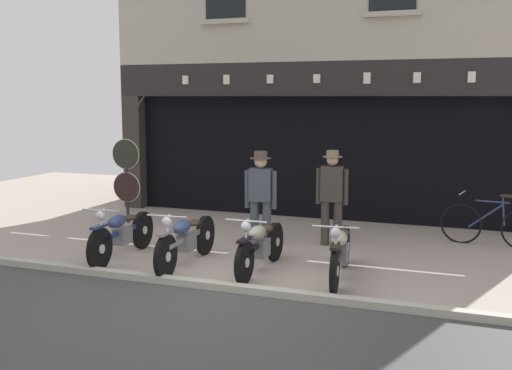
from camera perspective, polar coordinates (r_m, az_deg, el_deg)
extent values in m
cube|color=#A5958A|center=(12.96, 5.50, -3.53)|extent=(21.26, 10.00, 0.08)
cube|color=#AEAA99|center=(8.43, -3.30, -9.62)|extent=(21.26, 0.16, 0.18)
cube|color=black|center=(14.98, 7.85, 3.21)|extent=(8.52, 4.00, 2.60)
cube|color=#332D28|center=(14.67, -11.15, 3.02)|extent=(0.44, 0.36, 2.60)
cube|color=black|center=(13.27, 6.20, 3.16)|extent=(8.15, 0.03, 2.18)
cube|color=black|center=(12.81, 5.82, 9.79)|extent=(9.26, 0.24, 0.70)
cube|color=silver|center=(13.74, -6.58, 9.67)|extent=(0.14, 0.03, 0.19)
cube|color=silver|center=(13.33, -2.76, 9.76)|extent=(0.14, 0.03, 0.20)
cube|color=silver|center=(12.97, 1.32, 9.81)|extent=(0.14, 0.03, 0.18)
cube|color=silver|center=(12.68, 5.67, 9.81)|extent=(0.14, 0.03, 0.18)
cube|color=silver|center=(12.45, 10.28, 9.75)|extent=(0.14, 0.03, 0.22)
cube|color=silver|center=(12.32, 14.74, 9.63)|extent=(0.14, 0.03, 0.20)
cube|color=silver|center=(12.26, 19.40, 9.44)|extent=(0.14, 0.03, 0.20)
cube|color=#B3AA96|center=(13.39, -2.91, 14.94)|extent=(1.10, 0.12, 0.10)
cube|color=#B3AA96|center=(12.44, 12.49, 15.28)|extent=(1.10, 0.12, 0.10)
cylinder|color=black|center=(9.58, -14.32, -5.76)|extent=(0.11, 0.64, 0.64)
cylinder|color=silver|center=(9.58, -14.32, -5.76)|extent=(0.11, 0.15, 0.14)
cylinder|color=black|center=(10.73, -10.49, -4.13)|extent=(0.12, 0.64, 0.64)
cylinder|color=silver|center=(10.73, -10.49, -4.13)|extent=(0.12, 0.15, 0.14)
cube|color=navy|center=(10.12, -12.31, -4.24)|extent=(0.14, 1.26, 0.07)
cube|color=slate|center=(10.14, -12.30, -4.63)|extent=(0.22, 0.33, 0.26)
ellipsoid|color=navy|center=(9.94, -12.82, -3.31)|extent=(0.25, 0.47, 0.20)
ellipsoid|color=#38281E|center=(10.30, -11.67, -2.99)|extent=(0.22, 0.31, 0.10)
cube|color=navy|center=(9.50, -14.39, -3.77)|extent=(0.12, 0.36, 0.04)
sphere|color=silver|center=(9.52, -14.24, -2.76)|extent=(0.15, 0.15, 0.15)
cylinder|color=silver|center=(9.50, -14.25, -2.29)|extent=(0.62, 0.06, 0.02)
cylinder|color=silver|center=(9.54, -14.25, -4.02)|extent=(0.05, 0.28, 0.60)
cylinder|color=black|center=(8.93, -8.39, -6.60)|extent=(0.09, 0.65, 0.64)
cylinder|color=silver|center=(8.93, -8.39, -6.60)|extent=(0.11, 0.15, 0.14)
cylinder|color=black|center=(10.20, -4.75, -4.66)|extent=(0.10, 0.65, 0.64)
cylinder|color=silver|center=(10.20, -4.75, -4.66)|extent=(0.12, 0.15, 0.14)
cube|color=gray|center=(9.53, -6.46, -4.87)|extent=(0.12, 1.33, 0.07)
cube|color=slate|center=(9.55, -6.45, -5.28)|extent=(0.21, 0.33, 0.26)
ellipsoid|color=navy|center=(9.33, -6.92, -3.90)|extent=(0.24, 0.47, 0.20)
ellipsoid|color=#38281E|center=(9.72, -5.83, -3.51)|extent=(0.21, 0.31, 0.10)
cube|color=gray|center=(8.84, -8.44, -4.46)|extent=(0.11, 0.36, 0.04)
sphere|color=silver|center=(8.86, -8.28, -3.39)|extent=(0.15, 0.15, 0.15)
cylinder|color=silver|center=(8.85, -8.30, -2.88)|extent=(0.62, 0.05, 0.02)
cylinder|color=silver|center=(8.89, -8.31, -4.74)|extent=(0.05, 0.25, 0.61)
cylinder|color=black|center=(8.59, -1.08, -7.21)|extent=(0.07, 0.61, 0.61)
cylinder|color=silver|center=(8.59, -1.08, -7.21)|extent=(0.10, 0.13, 0.13)
cylinder|color=black|center=(9.79, 1.78, -5.29)|extent=(0.08, 0.61, 0.61)
cylinder|color=silver|center=(9.79, 1.78, -5.29)|extent=(0.11, 0.13, 0.13)
cube|color=black|center=(9.16, 0.45, -5.46)|extent=(0.07, 1.21, 0.07)
cube|color=slate|center=(9.18, 0.45, -5.89)|extent=(0.20, 0.32, 0.26)
ellipsoid|color=gray|center=(8.97, 0.10, -4.45)|extent=(0.22, 0.46, 0.20)
ellipsoid|color=#38281E|center=(9.34, 0.95, -4.07)|extent=(0.20, 0.30, 0.10)
cube|color=black|center=(8.51, -1.08, -5.11)|extent=(0.10, 0.36, 0.04)
sphere|color=silver|center=(8.53, -0.94, -3.87)|extent=(0.15, 0.15, 0.15)
cylinder|color=silver|center=(8.51, -0.94, -3.35)|extent=(0.62, 0.03, 0.02)
cylinder|color=silver|center=(8.56, -0.98, -5.27)|extent=(0.04, 0.25, 0.62)
cylinder|color=black|center=(8.23, 7.31, -7.92)|extent=(0.14, 0.63, 0.63)
cylinder|color=silver|center=(8.23, 7.31, -7.92)|extent=(0.11, 0.15, 0.14)
cylinder|color=black|center=(9.57, 8.30, -5.63)|extent=(0.15, 0.63, 0.63)
cylinder|color=silver|center=(9.57, 8.30, -5.63)|extent=(0.12, 0.15, 0.14)
cube|color=black|center=(8.87, 7.86, -5.94)|extent=(0.21, 1.29, 0.07)
cube|color=slate|center=(8.88, 7.85, -6.38)|extent=(0.23, 0.34, 0.26)
ellipsoid|color=#A9A387|center=(8.66, 7.76, -4.92)|extent=(0.27, 0.48, 0.20)
ellipsoid|color=#38281E|center=(9.07, 8.06, -4.45)|extent=(0.23, 0.32, 0.10)
cube|color=black|center=(8.14, 7.35, -5.66)|extent=(0.14, 0.37, 0.04)
sphere|color=silver|center=(8.16, 7.42, -4.43)|extent=(0.15, 0.15, 0.15)
cylinder|color=silver|center=(8.14, 7.43, -3.89)|extent=(0.62, 0.09, 0.02)
cylinder|color=silver|center=(8.19, 7.38, -5.90)|extent=(0.06, 0.26, 0.61)
cylinder|color=#3D424C|center=(10.58, 1.01, -3.64)|extent=(0.15, 0.15, 0.83)
cylinder|color=#3D424C|center=(10.63, -0.15, -3.58)|extent=(0.15, 0.15, 0.83)
cube|color=#3D424C|center=(10.49, 0.44, 0.02)|extent=(0.40, 0.26, 0.56)
cube|color=white|center=(10.59, 0.58, 0.47)|extent=(0.14, 0.04, 0.32)
cube|color=#47234C|center=(10.60, 0.59, 0.42)|extent=(0.05, 0.02, 0.29)
cylinder|color=#3D424C|center=(10.45, 1.69, -0.47)|extent=(0.09, 0.09, 0.65)
cylinder|color=#3D424C|center=(10.55, -0.81, -0.38)|extent=(0.09, 0.09, 0.65)
sphere|color=tan|center=(10.44, 0.44, 2.18)|extent=(0.21, 0.21, 0.21)
cylinder|color=#4C4238|center=(10.43, 0.44, 2.51)|extent=(0.36, 0.36, 0.01)
cylinder|color=#4C4238|center=(10.42, 0.44, 2.83)|extent=(0.23, 0.23, 0.12)
cylinder|color=#38332D|center=(10.82, 7.59, -3.52)|extent=(0.15, 0.15, 0.80)
cylinder|color=#38332D|center=(10.85, 6.44, -3.47)|extent=(0.15, 0.15, 0.80)
cube|color=#38332D|center=(10.72, 7.08, 0.11)|extent=(0.40, 0.26, 0.61)
cube|color=silver|center=(10.82, 7.17, 0.58)|extent=(0.14, 0.03, 0.34)
cube|color=maroon|center=(10.84, 7.17, 0.53)|extent=(0.05, 0.02, 0.32)
cylinder|color=#38332D|center=(10.70, 8.32, -0.18)|extent=(0.09, 0.09, 0.62)
cylinder|color=#38332D|center=(10.76, 5.84, -0.09)|extent=(0.09, 0.09, 0.62)
sphere|color=tan|center=(10.67, 7.12, 2.33)|extent=(0.20, 0.20, 0.20)
cylinder|color=#7F705B|center=(10.66, 7.13, 2.62)|extent=(0.34, 0.34, 0.01)
cylinder|color=#7F705B|center=(10.66, 7.13, 2.92)|extent=(0.21, 0.21, 0.11)
cylinder|color=#232328|center=(12.86, -11.90, 0.29)|extent=(0.06, 0.06, 1.71)
cylinder|color=#23281E|center=(12.78, -12.03, 2.83)|extent=(0.60, 0.03, 0.60)
torus|color=beige|center=(12.79, -11.99, 2.83)|extent=(0.62, 0.04, 0.62)
cylinder|color=black|center=(12.86, -11.94, -0.19)|extent=(0.60, 0.03, 0.60)
torus|color=beige|center=(12.87, -11.90, -0.18)|extent=(0.62, 0.04, 0.62)
cube|color=beige|center=(12.73, 15.63, 4.59)|extent=(0.67, 0.02, 0.99)
cube|color=#1E3323|center=(12.70, 15.69, 6.37)|extent=(0.67, 0.01, 0.20)
torus|color=black|center=(11.55, 18.50, -3.42)|extent=(0.72, 0.15, 0.73)
cylinder|color=navy|center=(11.44, 20.55, -2.71)|extent=(0.57, 0.12, 0.48)
cylinder|color=navy|center=(11.39, 21.12, -1.46)|extent=(0.56, 0.12, 0.03)
cylinder|color=navy|center=(11.38, 22.00, -2.22)|extent=(0.08, 0.04, 0.52)
ellipsoid|color=#332319|center=(11.34, 22.27, -0.95)|extent=(0.26, 0.16, 0.06)
cylinder|color=silver|center=(11.45, 18.62, -0.68)|extent=(0.10, 0.50, 0.02)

